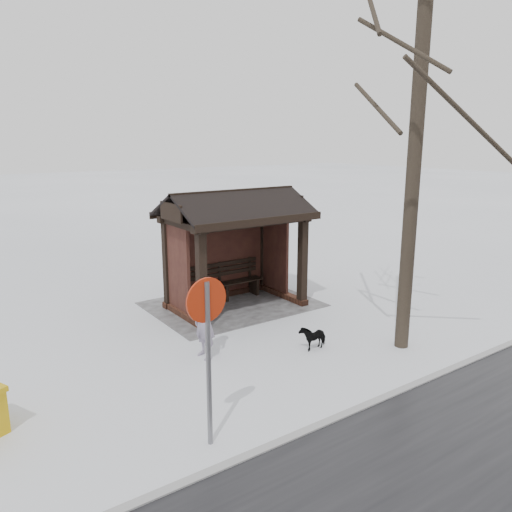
{
  "coord_description": "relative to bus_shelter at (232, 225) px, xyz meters",
  "views": [
    {
      "loc": [
        6.74,
        10.57,
        4.31
      ],
      "look_at": [
        -0.08,
        0.8,
        1.52
      ],
      "focal_mm": 35.0,
      "sensor_mm": 36.0,
      "label": 1
    }
  ],
  "objects": [
    {
      "name": "kerb",
      "position": [
        0.0,
        5.66,
        -2.16
      ],
      "size": [
        120.0,
        0.15,
        0.06
      ],
      "primitive_type": "cube",
      "color": "gray",
      "rests_on": "ground"
    },
    {
      "name": "dog",
      "position": [
        0.12,
        3.36,
        -1.91
      ],
      "size": [
        0.63,
        0.31,
        0.52
      ],
      "primitive_type": "imported",
      "rotation": [
        0.0,
        0.0,
        1.63
      ],
      "color": "black",
      "rests_on": "ground"
    },
    {
      "name": "ground",
      "position": [
        0.0,
        0.16,
        -2.17
      ],
      "size": [
        120.0,
        120.0,
        0.0
      ],
      "primitive_type": "plane",
      "color": "silver",
      "rests_on": "ground"
    },
    {
      "name": "pedestrian",
      "position": [
        2.21,
        2.45,
        -1.39
      ],
      "size": [
        0.41,
        0.59,
        1.56
      ],
      "primitive_type": "imported",
      "rotation": [
        0.0,
        0.0,
        1.64
      ],
      "color": "gray",
      "rests_on": "ground"
    },
    {
      "name": "tree_near",
      "position": [
        -1.5,
        4.36,
        3.99
      ],
      "size": [
        3.42,
        3.42,
        9.03
      ],
      "color": "black",
      "rests_on": "ground"
    },
    {
      "name": "trampled_patch",
      "position": [
        0.0,
        -0.04,
        -2.16
      ],
      "size": [
        4.2,
        3.2,
        0.02
      ],
      "primitive_type": "cube",
      "color": "gray",
      "rests_on": "ground"
    },
    {
      "name": "bus_shelter",
      "position": [
        0.0,
        0.0,
        0.0
      ],
      "size": [
        3.6,
        2.4,
        3.09
      ],
      "color": "#3D2016",
      "rests_on": "ground"
    },
    {
      "name": "road_sign",
      "position": [
        3.6,
        5.06,
        -0.38
      ],
      "size": [
        0.64,
        0.11,
        2.5
      ],
      "rotation": [
        0.0,
        0.0,
        0.08
      ],
      "color": "slate",
      "rests_on": "ground"
    }
  ]
}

